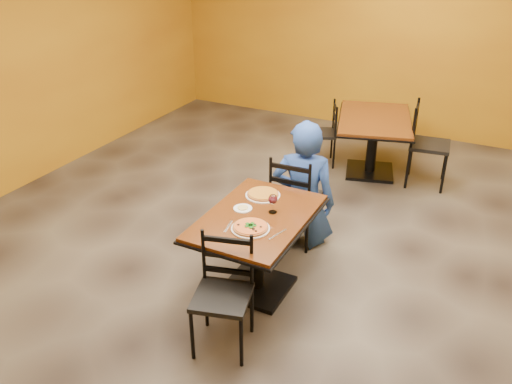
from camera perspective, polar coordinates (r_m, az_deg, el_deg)
The scene contains 18 objects.
floor at distance 5.17m, azimuth 2.62°, elevation -7.29°, with size 7.00×8.00×0.01m, color black.
wall_back at distance 8.21m, azimuth 14.95°, elevation 16.38°, with size 7.00×0.01×3.00m, color #B88214.
table_main at distance 4.48m, azimuth 0.12°, elevation -4.68°, with size 0.83×1.23×0.75m.
table_second at distance 6.83m, azimuth 12.54°, elevation 6.31°, with size 1.21×1.50×0.75m.
chair_main_near at distance 3.98m, azimuth -3.68°, elevation -11.29°, with size 0.41×0.41×0.90m, color black, non-canonical shape.
chair_main_far at distance 5.26m, azimuth 4.31°, elevation -0.61°, with size 0.43×0.43×0.95m, color black, non-canonical shape.
chair_second_left at distance 7.06m, azimuth 6.97°, elevation 6.26°, with size 0.38×0.38×0.84m, color black, non-canonical shape.
chair_second_right at distance 6.73m, azimuth 18.19°, elevation 4.79°, with size 0.46×0.46×1.02m, color black, non-canonical shape.
diner at distance 5.18m, azimuth 5.20°, elevation 0.98°, with size 0.63×0.42×1.29m, color #1B4996.
plate_main at distance 4.19m, azimuth -0.60°, elevation -3.95°, with size 0.31×0.31×0.01m, color white.
pizza_main at distance 4.19m, azimuth -0.60°, elevation -3.77°, with size 0.28×0.28×0.02m, color #991F0B.
plate_far at distance 4.69m, azimuth 0.75°, elevation -0.35°, with size 0.31×0.31×0.01m, color white.
pizza_far at distance 4.68m, azimuth 0.75°, elevation -0.18°, with size 0.28×0.28×0.02m, color gold.
side_plate at distance 4.48m, azimuth -1.43°, elevation -1.79°, with size 0.16×0.16×0.01m, color white.
dip at distance 4.47m, azimuth -1.43°, elevation -1.69°, with size 0.09×0.09×0.01m, color tan.
wine_glass at distance 4.39m, azimuth 1.82°, elevation -1.17°, with size 0.08×0.08×0.18m, color white, non-canonical shape.
fork at distance 4.24m, azimuth -3.01°, elevation -3.71°, with size 0.01×0.19×0.00m, color silver.
knife at distance 4.13m, azimuth 2.34°, elevation -4.57°, with size 0.01×0.21×0.00m, color silver.
Camera 1 is at (1.70, -3.90, 2.93)m, focal length 37.17 mm.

